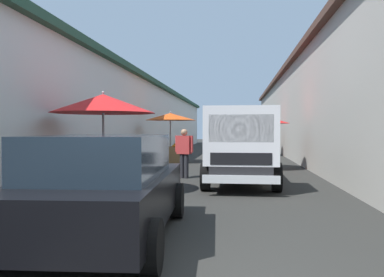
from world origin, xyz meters
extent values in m
plane|color=#282826|center=(13.50, 0.00, 0.00)|extent=(90.00, 90.00, 0.00)
cube|color=silver|center=(15.75, 7.10, 1.99)|extent=(49.50, 7.00, 3.98)
cube|color=#284C38|center=(15.75, 7.10, 4.10)|extent=(49.80, 7.50, 0.24)
cube|color=#A39E93|center=(15.75, -7.10, 2.37)|extent=(49.50, 7.00, 4.74)
cube|color=#4C3328|center=(15.75, -7.10, 4.86)|extent=(49.80, 7.50, 0.24)
cylinder|color=#9E9EA3|center=(19.36, -1.79, 1.09)|extent=(0.06, 0.06, 2.18)
cone|color=red|center=(19.36, -1.79, 1.97)|extent=(2.42, 2.42, 0.42)
sphere|color=#9E9EA3|center=(19.36, -1.79, 2.22)|extent=(0.07, 0.07, 0.07)
cube|color=#9E7547|center=(19.34, -1.73, 0.35)|extent=(0.92, 0.65, 0.71)
sphere|color=orange|center=(19.09, -1.65, 0.81)|extent=(0.09, 0.09, 0.09)
sphere|color=orange|center=(19.64, -1.85, 0.75)|extent=(0.09, 0.09, 0.09)
sphere|color=orange|center=(19.25, -1.73, 0.75)|extent=(0.09, 0.09, 0.09)
sphere|color=orange|center=(19.64, -1.65, 0.75)|extent=(0.09, 0.09, 0.09)
cylinder|color=#9E9EA3|center=(5.49, 2.25, 1.19)|extent=(0.06, 0.06, 2.38)
cone|color=red|center=(5.49, 2.25, 2.15)|extent=(2.50, 2.50, 0.45)
sphere|color=#9E9EA3|center=(5.49, 2.25, 2.42)|extent=(0.07, 0.07, 0.07)
cube|color=brown|center=(5.61, 2.37, 0.35)|extent=(0.97, 0.59, 0.70)
sphere|color=orange|center=(5.35, 2.45, 0.75)|extent=(0.09, 0.09, 0.09)
sphere|color=orange|center=(5.32, 2.46, 0.75)|extent=(0.09, 0.09, 0.09)
sphere|color=orange|center=(5.45, 2.40, 0.80)|extent=(0.09, 0.09, 0.09)
cylinder|color=#9E9EA3|center=(11.63, -1.67, 1.07)|extent=(0.06, 0.06, 2.15)
cone|color=red|center=(11.63, -1.67, 1.96)|extent=(2.53, 2.53, 0.38)
sphere|color=#9E9EA3|center=(11.63, -1.67, 2.19)|extent=(0.07, 0.07, 0.07)
cube|color=#9E7547|center=(11.78, -1.46, 0.41)|extent=(0.75, 0.72, 0.83)
sphere|color=orange|center=(11.76, -1.32, 0.87)|extent=(0.09, 0.09, 0.09)
sphere|color=orange|center=(11.79, -1.41, 0.87)|extent=(0.09, 0.09, 0.09)
sphere|color=orange|center=(11.97, -1.64, 0.87)|extent=(0.09, 0.09, 0.09)
sphere|color=orange|center=(12.02, -1.54, 0.87)|extent=(0.09, 0.09, 0.09)
cylinder|color=#9E9EA3|center=(14.11, 2.11, 1.14)|extent=(0.06, 0.06, 2.29)
cone|color=#D84C14|center=(14.11, 2.11, 2.12)|extent=(2.34, 2.34, 0.33)
sphere|color=#9E9EA3|center=(14.11, 2.11, 2.33)|extent=(0.07, 0.07, 0.07)
cube|color=#9E7547|center=(14.20, 1.98, 0.37)|extent=(0.96, 0.73, 0.74)
sphere|color=orange|center=(13.89, 1.89, 0.78)|extent=(0.09, 0.09, 0.09)
sphere|color=orange|center=(14.28, 1.78, 0.78)|extent=(0.09, 0.09, 0.09)
sphere|color=orange|center=(13.92, 1.96, 0.78)|extent=(0.09, 0.09, 0.09)
sphere|color=orange|center=(14.30, 1.92, 0.78)|extent=(0.09, 0.09, 0.09)
sphere|color=orange|center=(14.30, 1.96, 0.84)|extent=(0.09, 0.09, 0.09)
cube|color=black|center=(1.73, 0.88, 0.57)|extent=(3.99, 1.92, 0.64)
cube|color=#19232D|center=(1.58, 0.87, 1.17)|extent=(2.42, 1.64, 0.56)
cube|color=black|center=(3.64, 0.98, 0.35)|extent=(0.19, 1.65, 0.20)
cube|color=silver|center=(3.63, 1.57, 0.63)|extent=(0.07, 0.24, 0.14)
cube|color=silver|center=(3.69, 0.40, 0.63)|extent=(0.07, 0.24, 0.14)
cylinder|color=black|center=(3.01, 1.81, 0.30)|extent=(0.61, 0.23, 0.60)
cylinder|color=black|center=(3.10, 0.09, 0.30)|extent=(0.61, 0.23, 0.60)
cylinder|color=black|center=(0.45, -0.05, 0.30)|extent=(0.61, 0.23, 0.60)
cube|color=black|center=(7.77, -1.04, 0.50)|extent=(4.81, 1.49, 0.36)
cube|color=silver|center=(6.14, -1.03, 1.38)|extent=(1.54, 1.76, 1.40)
cube|color=#19232D|center=(5.40, -1.02, 1.55)|extent=(0.07, 1.47, 0.63)
cube|color=#19232D|center=(6.14, -1.03, 1.55)|extent=(1.05, 1.78, 0.45)
cube|color=black|center=(5.39, -1.02, 0.86)|extent=(0.07, 1.40, 0.28)
cube|color=silver|center=(5.31, -1.02, 0.40)|extent=(0.13, 1.75, 0.18)
cube|color=gray|center=(8.58, -1.86, 0.93)|extent=(3.16, 0.08, 0.50)
cube|color=gray|center=(8.59, -0.22, 0.93)|extent=(3.16, 0.08, 0.50)
cube|color=gray|center=(10.14, -1.05, 0.93)|extent=(0.07, 1.65, 0.50)
cylinder|color=black|center=(6.13, -1.90, 0.36)|extent=(0.72, 0.22, 0.72)
cylinder|color=black|center=(6.14, -0.15, 0.36)|extent=(0.72, 0.22, 0.72)
cylinder|color=black|center=(9.20, -1.92, 0.36)|extent=(0.72, 0.22, 0.72)
cylinder|color=black|center=(9.21, -0.17, 0.36)|extent=(0.72, 0.22, 0.72)
cylinder|color=#232328|center=(8.53, 0.64, 0.38)|extent=(0.14, 0.14, 0.76)
cylinder|color=#232328|center=(8.58, 0.79, 0.38)|extent=(0.14, 0.14, 0.76)
cube|color=#B73333|center=(8.55, 0.71, 1.05)|extent=(0.34, 0.49, 0.57)
sphere|color=#A57A5B|center=(8.55, 0.71, 1.44)|extent=(0.21, 0.21, 0.21)
cylinder|color=#B73333|center=(8.46, 0.46, 1.08)|extent=(0.08, 0.08, 0.52)
cylinder|color=#B73333|center=(8.65, 0.97, 1.08)|extent=(0.08, 0.08, 0.52)
cylinder|color=black|center=(7.59, 2.34, 0.22)|extent=(0.45, 0.18, 0.44)
cylinder|color=black|center=(6.37, 2.08, 0.22)|extent=(0.45, 0.20, 0.44)
cube|color=silver|center=(6.93, 2.20, 0.27)|extent=(0.94, 0.47, 0.08)
ellipsoid|color=black|center=(6.64, 2.14, 0.64)|extent=(0.60, 0.37, 0.20)
cube|color=silver|center=(7.54, 2.33, 0.67)|extent=(0.21, 0.34, 0.56)
cylinder|color=silver|center=(7.48, 2.32, 0.77)|extent=(0.28, 0.12, 0.68)
cylinder|color=black|center=(7.40, 2.30, 1.12)|extent=(0.54, 0.15, 0.04)
camera|label=1|loc=(-3.52, -0.94, 1.53)|focal=36.40mm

